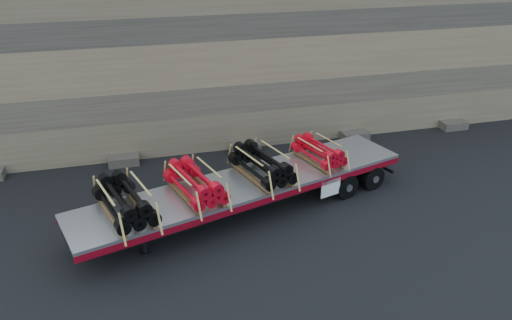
{
  "coord_description": "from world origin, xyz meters",
  "views": [
    {
      "loc": [
        -2.47,
        -13.96,
        8.77
      ],
      "look_at": [
        1.43,
        0.8,
        1.45
      ],
      "focal_mm": 35.0,
      "sensor_mm": 36.0,
      "label": 1
    }
  ],
  "objects_px": {
    "trailer": "(247,197)",
    "bundle_midfront": "(195,184)",
    "bundle_midrear": "(262,165)",
    "bundle_rear": "(319,152)",
    "bundle_front": "(125,202)"
  },
  "relations": [
    {
      "from": "bundle_midfront",
      "to": "bundle_rear",
      "type": "distance_m",
      "value": 4.73
    },
    {
      "from": "bundle_midfront",
      "to": "bundle_rear",
      "type": "xyz_separation_m",
      "value": [
        4.53,
        1.35,
        -0.06
      ]
    },
    {
      "from": "bundle_midrear",
      "to": "bundle_rear",
      "type": "bearing_deg",
      "value": -0.0
    },
    {
      "from": "trailer",
      "to": "bundle_front",
      "type": "xyz_separation_m",
      "value": [
        -3.82,
        -1.13,
        1.01
      ]
    },
    {
      "from": "trailer",
      "to": "bundle_midrear",
      "type": "xyz_separation_m",
      "value": [
        0.57,
        0.17,
        1.0
      ]
    },
    {
      "from": "bundle_midfront",
      "to": "bundle_midrear",
      "type": "height_order",
      "value": "bundle_midrear"
    },
    {
      "from": "bundle_front",
      "to": "bundle_midfront",
      "type": "bearing_deg",
      "value": 0.0
    },
    {
      "from": "bundle_midfront",
      "to": "bundle_midrear",
      "type": "distance_m",
      "value": 2.39
    },
    {
      "from": "bundle_rear",
      "to": "bundle_front",
      "type": "bearing_deg",
      "value": 180.0
    },
    {
      "from": "trailer",
      "to": "bundle_front",
      "type": "relative_size",
      "value": 4.68
    },
    {
      "from": "bundle_rear",
      "to": "bundle_midrear",
      "type": "bearing_deg",
      "value": 180.0
    },
    {
      "from": "bundle_front",
      "to": "bundle_rear",
      "type": "bearing_deg",
      "value": 0.0
    },
    {
      "from": "bundle_rear",
      "to": "trailer",
      "type": "bearing_deg",
      "value": 180.0
    },
    {
      "from": "trailer",
      "to": "bundle_midrear",
      "type": "bearing_deg",
      "value": -0.0
    },
    {
      "from": "trailer",
      "to": "bundle_midfront",
      "type": "height_order",
      "value": "bundle_midfront"
    }
  ]
}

